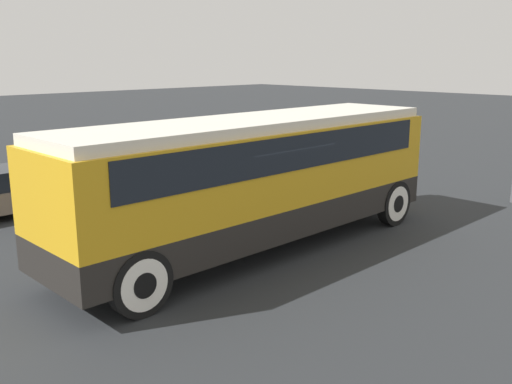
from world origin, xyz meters
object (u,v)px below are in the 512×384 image
object	(u,v)px
tour_bus	(259,171)
parked_car_near	(171,156)
parked_car_mid	(4,192)
parked_car_far	(259,169)

from	to	relation	value
tour_bus	parked_car_near	size ratio (longest dim) A/B	2.22
parked_car_near	parked_car_mid	distance (m)	7.10
tour_bus	parked_car_mid	world-z (taller)	tour_bus
parked_car_near	parked_car_far	distance (m)	4.16
parked_car_far	parked_car_mid	bearing A→B (deg)	161.61
parked_car_mid	parked_car_far	size ratio (longest dim) A/B	0.87
parked_car_near	parked_car_mid	size ratio (longest dim) A/B	1.09
tour_bus	parked_car_mid	xyz separation A→B (m)	(-3.07, 7.12, -1.20)
tour_bus	parked_car_near	distance (m)	9.59
tour_bus	parked_car_mid	bearing A→B (deg)	113.35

